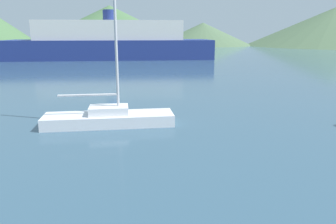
{
  "coord_description": "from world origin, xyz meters",
  "views": [
    {
      "loc": [
        -0.39,
        2.0,
        4.14
      ],
      "look_at": [
        -0.35,
        14.0,
        1.2
      ],
      "focal_mm": 35.0,
      "sensor_mm": 36.0,
      "label": 1
    }
  ],
  "objects": [
    {
      "name": "hill_central",
      "position": [
        -18.41,
        107.06,
        6.03
      ],
      "size": [
        51.1,
        51.1,
        12.07
      ],
      "color": "#476B42",
      "rests_on": "ground_plane"
    },
    {
      "name": "hill_east",
      "position": [
        10.67,
        108.55,
        3.49
      ],
      "size": [
        30.7,
        30.7,
        6.98
      ],
      "color": "#4C6647",
      "rests_on": "ground_plane"
    },
    {
      "name": "ferry_distant",
      "position": [
        -9.38,
        54.26,
        2.57
      ],
      "size": [
        32.05,
        11.42,
        7.43
      ],
      "rotation": [
        0.0,
        0.0,
        0.11
      ],
      "color": "navy",
      "rests_on": "ground_plane"
    },
    {
      "name": "sailboat_inner",
      "position": [
        -3.08,
        16.41,
        0.39
      ],
      "size": [
        5.99,
        2.41,
        7.68
      ],
      "rotation": [
        0.0,
        0.0,
        0.14
      ],
      "color": "silver",
      "rests_on": "ground_plane"
    },
    {
      "name": "hill_far_east",
      "position": [
        50.14,
        103.87,
        5.74
      ],
      "size": [
        52.63,
        52.63,
        11.48
      ],
      "color": "#4C6647",
      "rests_on": "ground_plane"
    }
  ]
}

